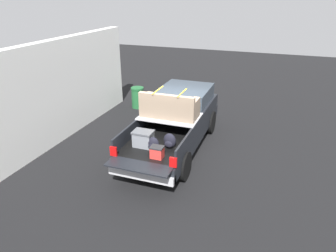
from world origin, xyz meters
name	(u,v)px	position (x,y,z in m)	size (l,w,h in m)	color
ground_plane	(174,148)	(0.00, 0.00, 0.00)	(40.00, 40.00, 0.00)	black
pickup_truck	(177,119)	(0.37, 0.00, 0.97)	(6.05, 2.06, 2.23)	black
building_facade	(51,94)	(-0.89, 4.25, 1.80)	(9.61, 0.36, 3.61)	white
trash_can	(138,97)	(3.37, 2.98, 0.50)	(0.60, 0.60, 0.98)	#1E592D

